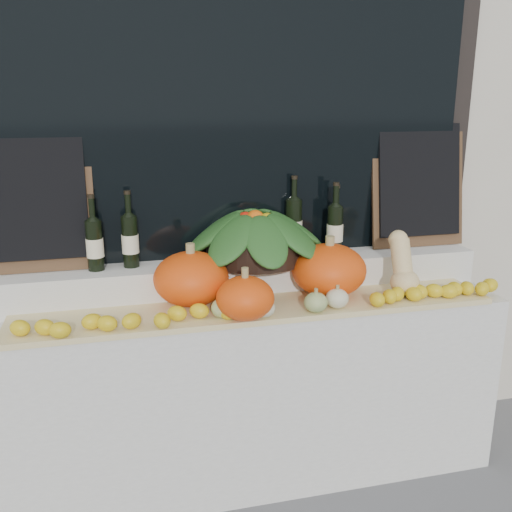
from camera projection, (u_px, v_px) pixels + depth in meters
storefront_facade at (219, 2)px, 2.90m from camera, size 7.00×0.94×4.50m
display_sill at (252, 388)px, 2.73m from camera, size 2.30×0.55×0.88m
rear_tier at (245, 276)px, 2.72m from camera, size 2.30×0.25×0.16m
straw_bedding at (259, 309)px, 2.49m from camera, size 2.10×0.32×0.02m
pumpkin_left at (191, 279)px, 2.48m from camera, size 0.43×0.43×0.24m
pumpkin_right at (329, 270)px, 2.60m from camera, size 0.37×0.37×0.24m
pumpkin_center at (245, 298)px, 2.32m from camera, size 0.26×0.26×0.18m
butternut_squash at (403, 267)px, 2.62m from camera, size 0.13×0.20×0.29m
decorative_gourds at (274, 301)px, 2.38m from camera, size 0.60×0.14×0.17m
lemon_heap at (265, 309)px, 2.37m from camera, size 2.20×0.16×0.06m
produce_bowl at (255, 235)px, 2.67m from camera, size 0.71×0.71×0.25m
wine_bottle_far_left at (95, 244)px, 2.51m from camera, size 0.08×0.08×0.34m
wine_bottle_near_left at (130, 240)px, 2.56m from camera, size 0.08×0.08×0.35m
wine_bottle_tall at (294, 226)px, 2.76m from camera, size 0.08×0.08×0.38m
wine_bottle_near_right at (335, 230)px, 2.79m from camera, size 0.08×0.08×0.34m
wine_bottle_far_right at (334, 230)px, 2.75m from camera, size 0.08×0.08×0.36m
chalkboard_left at (34, 199)px, 2.46m from camera, size 0.50×0.13×0.62m
chalkboard_right at (419, 183)px, 2.88m from camera, size 0.50×0.13×0.62m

